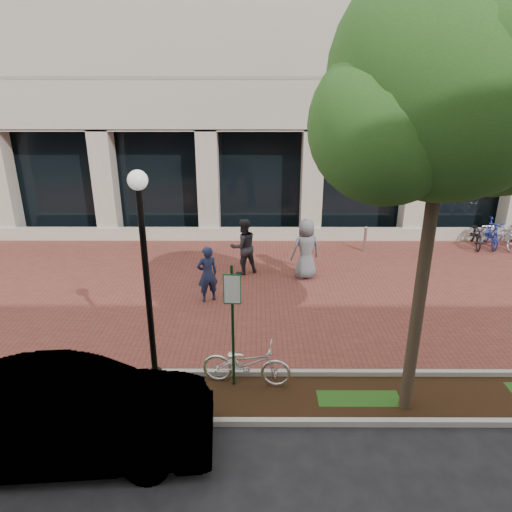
{
  "coord_description": "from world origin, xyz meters",
  "views": [
    {
      "loc": [
        -0.1,
        -12.63,
        5.74
      ],
      "look_at": [
        -0.14,
        -0.8,
        1.31
      ],
      "focal_mm": 32.0,
      "sensor_mm": 36.0,
      "label": 1
    }
  ],
  "objects_px": {
    "parking_sign": "(233,312)",
    "pedestrian_right": "(306,249)",
    "bollard": "(365,239)",
    "lamppost": "(146,272)",
    "pedestrian_mid": "(243,246)",
    "bike_rack_cluster": "(506,234)",
    "pedestrian_left": "(207,274)",
    "street_tree": "(451,95)",
    "locked_bicycle": "(246,363)",
    "sedan_near_curb": "(69,416)"
  },
  "relations": [
    {
      "from": "parking_sign",
      "to": "pedestrian_right",
      "type": "bearing_deg",
      "value": 74.63
    },
    {
      "from": "pedestrian_right",
      "to": "bollard",
      "type": "height_order",
      "value": "pedestrian_right"
    },
    {
      "from": "lamppost",
      "to": "pedestrian_mid",
      "type": "bearing_deg",
      "value": 74.53
    },
    {
      "from": "pedestrian_mid",
      "to": "bike_rack_cluster",
      "type": "height_order",
      "value": "pedestrian_mid"
    },
    {
      "from": "lamppost",
      "to": "pedestrian_mid",
      "type": "relative_size",
      "value": 2.39
    },
    {
      "from": "pedestrian_mid",
      "to": "bollard",
      "type": "distance_m",
      "value": 4.84
    },
    {
      "from": "pedestrian_left",
      "to": "bike_rack_cluster",
      "type": "xyz_separation_m",
      "value": [
        10.76,
        4.69,
        -0.31
      ]
    },
    {
      "from": "lamppost",
      "to": "street_tree",
      "type": "height_order",
      "value": "street_tree"
    },
    {
      "from": "pedestrian_right",
      "to": "street_tree",
      "type": "bearing_deg",
      "value": 82.79
    },
    {
      "from": "pedestrian_left",
      "to": "bollard",
      "type": "distance_m",
      "value": 6.7
    },
    {
      "from": "pedestrian_mid",
      "to": "parking_sign",
      "type": "bearing_deg",
      "value": 63.77
    },
    {
      "from": "parking_sign",
      "to": "locked_bicycle",
      "type": "height_order",
      "value": "parking_sign"
    },
    {
      "from": "lamppost",
      "to": "pedestrian_right",
      "type": "distance_m",
      "value": 6.76
    },
    {
      "from": "pedestrian_left",
      "to": "pedestrian_mid",
      "type": "distance_m",
      "value": 2.25
    },
    {
      "from": "street_tree",
      "to": "lamppost",
      "type": "bearing_deg",
      "value": 172.07
    },
    {
      "from": "lamppost",
      "to": "locked_bicycle",
      "type": "distance_m",
      "value": 2.73
    },
    {
      "from": "pedestrian_left",
      "to": "lamppost",
      "type": "bearing_deg",
      "value": 56.02
    },
    {
      "from": "parking_sign",
      "to": "bollard",
      "type": "xyz_separation_m",
      "value": [
        4.4,
        7.97,
        -1.16
      ]
    },
    {
      "from": "locked_bicycle",
      "to": "pedestrian_left",
      "type": "relative_size",
      "value": 1.12
    },
    {
      "from": "parking_sign",
      "to": "pedestrian_right",
      "type": "xyz_separation_m",
      "value": [
        1.99,
        5.57,
        -0.7
      ]
    },
    {
      "from": "street_tree",
      "to": "bike_rack_cluster",
      "type": "height_order",
      "value": "street_tree"
    },
    {
      "from": "parking_sign",
      "to": "pedestrian_right",
      "type": "height_order",
      "value": "parking_sign"
    },
    {
      "from": "locked_bicycle",
      "to": "pedestrian_right",
      "type": "height_order",
      "value": "pedestrian_right"
    },
    {
      "from": "lamppost",
      "to": "pedestrian_right",
      "type": "bearing_deg",
      "value": 56.93
    },
    {
      "from": "pedestrian_mid",
      "to": "pedestrian_right",
      "type": "height_order",
      "value": "pedestrian_right"
    },
    {
      "from": "bollard",
      "to": "sedan_near_curb",
      "type": "xyz_separation_m",
      "value": [
        -6.96,
        -9.83,
        0.26
      ]
    },
    {
      "from": "lamppost",
      "to": "locked_bicycle",
      "type": "relative_size",
      "value": 2.41
    },
    {
      "from": "parking_sign",
      "to": "pedestrian_left",
      "type": "xyz_separation_m",
      "value": [
        -0.92,
        3.9,
        -0.84
      ]
    },
    {
      "from": "lamppost",
      "to": "bollard",
      "type": "relative_size",
      "value": 4.47
    },
    {
      "from": "locked_bicycle",
      "to": "bollard",
      "type": "distance_m",
      "value": 8.92
    },
    {
      "from": "street_tree",
      "to": "pedestrian_mid",
      "type": "xyz_separation_m",
      "value": [
        -3.32,
        6.58,
        -4.69
      ]
    },
    {
      "from": "pedestrian_mid",
      "to": "pedestrian_right",
      "type": "bearing_deg",
      "value": 143.2
    },
    {
      "from": "pedestrian_right",
      "to": "bike_rack_cluster",
      "type": "distance_m",
      "value": 8.43
    },
    {
      "from": "pedestrian_left",
      "to": "pedestrian_mid",
      "type": "height_order",
      "value": "pedestrian_mid"
    },
    {
      "from": "street_tree",
      "to": "parking_sign",
      "type": "bearing_deg",
      "value": 169.21
    },
    {
      "from": "parking_sign",
      "to": "sedan_near_curb",
      "type": "distance_m",
      "value": 3.29
    },
    {
      "from": "bollard",
      "to": "bike_rack_cluster",
      "type": "relative_size",
      "value": 0.32
    },
    {
      "from": "pedestrian_left",
      "to": "pedestrian_mid",
      "type": "bearing_deg",
      "value": -138.6
    },
    {
      "from": "locked_bicycle",
      "to": "sedan_near_curb",
      "type": "height_order",
      "value": "sedan_near_curb"
    },
    {
      "from": "bike_rack_cluster",
      "to": "street_tree",
      "type": "bearing_deg",
      "value": -117.33
    },
    {
      "from": "lamppost",
      "to": "pedestrian_left",
      "type": "xyz_separation_m",
      "value": [
        0.69,
        3.85,
        -1.66
      ]
    },
    {
      "from": "locked_bicycle",
      "to": "pedestrian_mid",
      "type": "relative_size",
      "value": 0.99
    },
    {
      "from": "street_tree",
      "to": "pedestrian_right",
      "type": "height_order",
      "value": "street_tree"
    },
    {
      "from": "sedan_near_curb",
      "to": "pedestrian_mid",
      "type": "bearing_deg",
      "value": -22.88
    },
    {
      "from": "pedestrian_right",
      "to": "bike_rack_cluster",
      "type": "height_order",
      "value": "pedestrian_right"
    },
    {
      "from": "pedestrian_mid",
      "to": "sedan_near_curb",
      "type": "xyz_separation_m",
      "value": [
        -2.58,
        -7.81,
        -0.16
      ]
    },
    {
      "from": "locked_bicycle",
      "to": "pedestrian_left",
      "type": "xyz_separation_m",
      "value": [
        -1.17,
        3.84,
        0.34
      ]
    },
    {
      "from": "parking_sign",
      "to": "lamppost",
      "type": "distance_m",
      "value": 1.8
    },
    {
      "from": "locked_bicycle",
      "to": "lamppost",
      "type": "bearing_deg",
      "value": 98.41
    },
    {
      "from": "parking_sign",
      "to": "bike_rack_cluster",
      "type": "relative_size",
      "value": 0.85
    }
  ]
}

